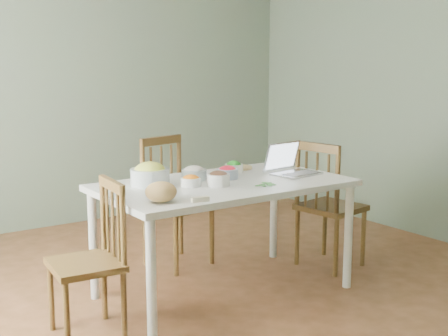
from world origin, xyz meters
TOP-DOWN VIEW (x-y plane):
  - floor at (0.00, 0.00)m, footprint 5.00×5.00m
  - wall_back at (0.00, 2.50)m, footprint 5.00×0.00m
  - wall_right at (2.50, 0.00)m, footprint 0.00×5.00m
  - dining_table at (0.11, 0.04)m, footprint 1.73×0.98m
  - chair_far at (0.16, 0.76)m, footprint 0.54×0.53m
  - chair_left at (-0.96, -0.05)m, footprint 0.43×0.45m
  - chair_right at (1.16, 0.04)m, footprint 0.49×0.51m
  - bread_boule at (-0.54, -0.24)m, footprint 0.22×0.22m
  - butter_stick at (-0.34, -0.37)m, footprint 0.11×0.05m
  - bowl_squash at (-0.36, 0.24)m, footprint 0.32×0.32m
  - bowl_carrot at (-0.15, 0.04)m, footprint 0.17×0.17m
  - bowl_onion at (-0.01, 0.23)m, footprint 0.20×0.20m
  - bowl_mushroom at (0.01, -0.05)m, footprint 0.17×0.17m
  - bowl_redpep at (0.21, 0.13)m, footprint 0.17×0.17m
  - bowl_broccoli at (0.38, 0.30)m, footprint 0.15×0.15m
  - flatbread at (0.52, 0.41)m, footprint 0.25×0.25m
  - basil_bunch at (0.28, -0.20)m, footprint 0.18×0.18m
  - laptop at (0.71, -0.04)m, footprint 0.37×0.34m

SIDE VIEW (x-z plane):
  - floor at x=0.00m, z-range 0.00..0.00m
  - dining_table at x=0.11m, z-range 0.00..0.81m
  - chair_left at x=-0.96m, z-range 0.00..0.95m
  - chair_right at x=1.16m, z-range 0.00..1.02m
  - chair_far at x=0.16m, z-range 0.00..1.04m
  - flatbread at x=0.52m, z-range 0.81..0.83m
  - basil_bunch at x=0.28m, z-range 0.81..0.83m
  - butter_stick at x=-0.34m, z-range 0.81..0.84m
  - bowl_carrot at x=-0.15m, z-range 0.81..0.89m
  - bowl_broccoli at x=0.38m, z-range 0.81..0.90m
  - bowl_redpep at x=0.21m, z-range 0.81..0.90m
  - bowl_onion at x=-0.01m, z-range 0.81..0.91m
  - bowl_mushroom at x=0.01m, z-range 0.81..0.91m
  - bread_boule at x=-0.54m, z-range 0.81..0.94m
  - bowl_squash at x=-0.36m, z-range 0.81..0.97m
  - laptop at x=0.71m, z-range 0.81..1.05m
  - wall_back at x=0.00m, z-range 0.00..2.70m
  - wall_right at x=2.50m, z-range 0.00..2.70m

